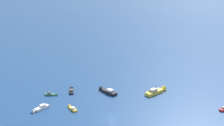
{
  "coord_description": "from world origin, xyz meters",
  "views": [
    {
      "loc": [
        -31.14,
        104.76,
        54.87
      ],
      "look_at": [
        0.0,
        0.0,
        21.14
      ],
      "focal_mm": 52.49,
      "sensor_mm": 36.0,
      "label": 1
    }
  ],
  "objects_px": {
    "motorboat_far_port": "(157,91)",
    "motorboat_outer_ring_d": "(71,91)",
    "motorboat_near_centre": "(52,94)",
    "motorboat_offshore": "(40,109)",
    "motorboat_inshore": "(72,108)",
    "motorboat_outer_ring_a": "(107,91)"
  },
  "relations": [
    {
      "from": "motorboat_offshore",
      "to": "motorboat_outer_ring_d",
      "type": "distance_m",
      "value": 21.28
    },
    {
      "from": "motorboat_near_centre",
      "to": "motorboat_offshore",
      "type": "distance_m",
      "value": 14.72
    },
    {
      "from": "motorboat_far_port",
      "to": "motorboat_offshore",
      "type": "xyz_separation_m",
      "value": [
        40.74,
        29.95,
        -0.28
      ]
    },
    {
      "from": "motorboat_inshore",
      "to": "motorboat_offshore",
      "type": "distance_m",
      "value": 12.54
    },
    {
      "from": "motorboat_offshore",
      "to": "motorboat_outer_ring_a",
      "type": "xyz_separation_m",
      "value": [
        -19.94,
        -24.19,
        0.16
      ]
    },
    {
      "from": "motorboat_far_port",
      "to": "motorboat_outer_ring_d",
      "type": "bearing_deg",
      "value": 14.08
    },
    {
      "from": "motorboat_far_port",
      "to": "motorboat_outer_ring_a",
      "type": "height_order",
      "value": "motorboat_far_port"
    },
    {
      "from": "motorboat_outer_ring_a",
      "to": "motorboat_outer_ring_d",
      "type": "xyz_separation_m",
      "value": [
        15.59,
        3.36,
        -0.22
      ]
    },
    {
      "from": "motorboat_far_port",
      "to": "motorboat_outer_ring_d",
      "type": "xyz_separation_m",
      "value": [
        36.39,
        9.12,
        -0.35
      ]
    },
    {
      "from": "motorboat_far_port",
      "to": "motorboat_outer_ring_d",
      "type": "distance_m",
      "value": 37.52
    },
    {
      "from": "motorboat_near_centre",
      "to": "motorboat_outer_ring_d",
      "type": "distance_m",
      "value": 9.03
    },
    {
      "from": "motorboat_outer_ring_a",
      "to": "motorboat_outer_ring_d",
      "type": "relative_size",
      "value": 1.39
    },
    {
      "from": "motorboat_outer_ring_a",
      "to": "motorboat_outer_ring_d",
      "type": "distance_m",
      "value": 15.95
    },
    {
      "from": "motorboat_far_port",
      "to": "motorboat_outer_ring_a",
      "type": "distance_m",
      "value": 21.58
    },
    {
      "from": "motorboat_near_centre",
      "to": "motorboat_outer_ring_d",
      "type": "bearing_deg",
      "value": -136.08
    },
    {
      "from": "motorboat_far_port",
      "to": "motorboat_offshore",
      "type": "relative_size",
      "value": 1.43
    },
    {
      "from": "motorboat_offshore",
      "to": "motorboat_outer_ring_d",
      "type": "height_order",
      "value": "motorboat_offshore"
    },
    {
      "from": "motorboat_near_centre",
      "to": "motorboat_outer_ring_a",
      "type": "xyz_separation_m",
      "value": [
        -22.09,
        -9.63,
        0.31
      ]
    },
    {
      "from": "motorboat_outer_ring_a",
      "to": "motorboat_outer_ring_d",
      "type": "bearing_deg",
      "value": 12.18
    },
    {
      "from": "motorboat_near_centre",
      "to": "motorboat_inshore",
      "type": "relative_size",
      "value": 1.07
    },
    {
      "from": "motorboat_offshore",
      "to": "motorboat_inshore",
      "type": "bearing_deg",
      "value": -161.47
    },
    {
      "from": "motorboat_outer_ring_a",
      "to": "motorboat_offshore",
      "type": "bearing_deg",
      "value": 50.5
    }
  ]
}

